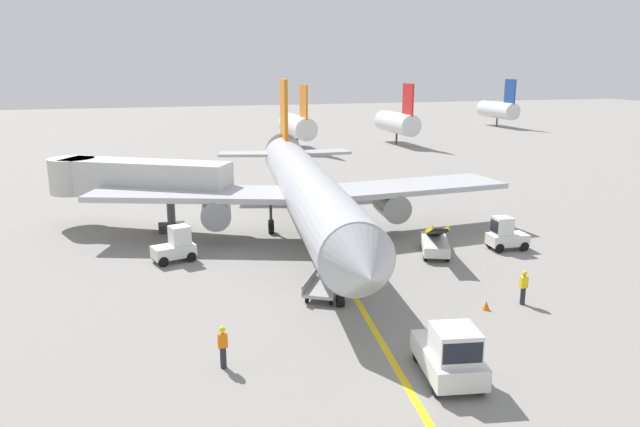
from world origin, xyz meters
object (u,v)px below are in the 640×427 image
Objects in this scene: baggage_tug_by_cargo_door at (176,246)px; safety_cone_nose_left at (486,305)px; baggage_cart_loaded at (324,287)px; pushback_tug at (450,354)px; baggage_tug_near_wing at (505,235)px; belt_loader_forward_hold at (435,242)px; ground_crew_marshaller at (223,346)px; airliner at (305,188)px; ground_crew_wing_walker at (524,286)px; safety_cone_nose_right at (394,218)px; jet_bridge at (128,179)px.

baggage_tug_by_cargo_door reaches higher than safety_cone_nose_left.
baggage_cart_loaded is 7.84m from safety_cone_nose_left.
baggage_tug_near_wing is (11.18, 13.45, -0.07)m from pushback_tug.
baggage_tug_by_cargo_door is (-19.85, 3.56, 0.00)m from baggage_tug_near_wing.
baggage_tug_by_cargo_door is at bearing 167.92° from belt_loader_forward_hold.
belt_loader_forward_hold is 3.00× the size of ground_crew_marshaller.
airliner reaches higher than ground_crew_marshaller.
baggage_tug_by_cargo_door is 13.76m from ground_crew_marshaller.
baggage_cart_loaded is 2.14× the size of ground_crew_wing_walker.
pushback_tug is at bearing -108.55° from safety_cone_nose_right.
jet_bridge is 28.12× the size of safety_cone_nose_right.
airliner is 19.78m from pushback_tug.
ground_crew_marshaller and ground_crew_wing_walker have the same top height.
baggage_tug_by_cargo_door is 0.52× the size of belt_loader_forward_hold.
ground_crew_wing_walker is (6.88, 5.41, -0.08)m from pushback_tug.
safety_cone_nose_right is (18.66, -3.39, -3.32)m from jet_bridge.
pushback_tug is at bearing -22.68° from ground_crew_marshaller.
belt_loader_forward_hold reaches higher than baggage_cart_loaded.
ground_crew_wing_walker is (14.69, 2.14, 0.00)m from ground_crew_marshaller.
pushback_tug is 8.75m from ground_crew_wing_walker.
baggage_tug_by_cargo_door is at bearing 169.84° from baggage_tug_near_wing.
safety_cone_nose_right is at bearing 18.64° from airliner.
baggage_tug_near_wing is 0.49× the size of belt_loader_forward_hold.
ground_crew_marshaller is at bearing -115.43° from airliner.
ground_crew_marshaller is at bearing -81.29° from jet_bridge.
baggage_tug_by_cargo_door is 15.50m from belt_loader_forward_hold.
safety_cone_nose_left is at bearing -71.22° from airliner.
jet_bridge is 2.43× the size of belt_loader_forward_hold.
belt_loader_forward_hold is 11.59× the size of safety_cone_nose_right.
pushback_tug is 8.82× the size of safety_cone_nose_left.
safety_cone_nose_left is (-1.66, -8.44, -0.56)m from belt_loader_forward_hold.
belt_loader_forward_hold is at bearing -33.61° from jet_bridge.
pushback_tug reaches higher than safety_cone_nose_left.
ground_crew_wing_walker is 2.16m from safety_cone_nose_left.
belt_loader_forward_hold is 8.46m from safety_cone_nose_right.
baggage_tug_by_cargo_door is (-8.63, -2.63, -2.49)m from airliner.
pushback_tug is 23.38m from safety_cone_nose_right.
airliner reaches higher than safety_cone_nose_left.
pushback_tug reaches higher than baggage_tug_by_cargo_door.
airliner is 20.77× the size of ground_crew_marshaller.
ground_crew_wing_walker is (8.84, -3.80, 0.44)m from baggage_cart_loaded.
belt_loader_forward_hold is at bearing 92.63° from ground_crew_wing_walker.
ground_crew_marshaller is (-14.31, -10.50, 0.13)m from belt_loader_forward_hold.
baggage_tug_by_cargo_door is at bearing -163.07° from airliner.
safety_cone_nose_right is at bearing 83.60° from belt_loader_forward_hold.
baggage_tug_near_wing is 5.67× the size of safety_cone_nose_left.
baggage_cart_loaded is 8.28× the size of safety_cone_nose_right.
safety_cone_nose_right is at bearing 113.31° from baggage_tug_near_wing.
baggage_tug_near_wing is 0.93× the size of baggage_tug_by_cargo_door.
baggage_tug_near_wing is 9.12m from ground_crew_wing_walker.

